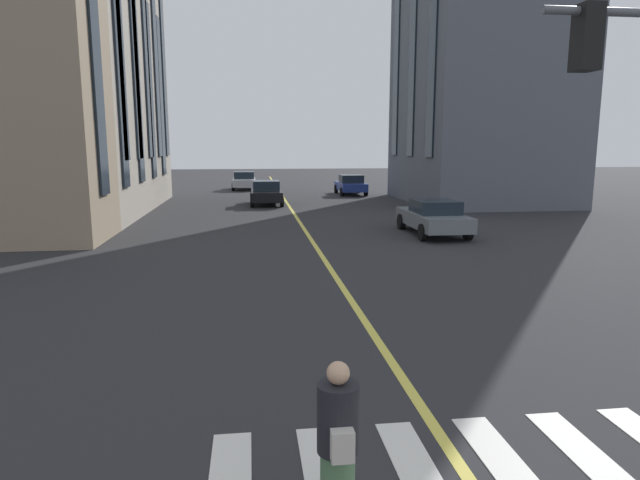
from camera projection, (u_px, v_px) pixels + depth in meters
lane_centre_line at (306, 232)px, 22.22m from camera, size 80.00×0.16×0.01m
crosswalk_marking at (468, 477)px, 5.79m from camera, size 2.40×5.45×0.01m
car_silver_parked_a at (244, 181)px, 43.28m from camera, size 3.90×1.89×1.40m
car_blue_mid at (351, 185)px, 38.84m from camera, size 3.90×1.89×1.40m
car_grey_near at (433, 217)px, 21.43m from camera, size 4.40×1.95×1.37m
car_black_far at (266, 193)px, 32.25m from camera, size 3.90×1.89×1.40m
pedestrian_near at (338, 446)px, 4.92m from camera, size 0.50×0.38×1.60m
building_left_near at (13, 88)px, 25.35m from camera, size 17.84×11.18×12.16m
building_right_near at (483, 32)px, 32.42m from camera, size 10.87×8.61×20.20m
building_left_far at (51, 12)px, 27.56m from camera, size 15.23×9.15×20.24m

